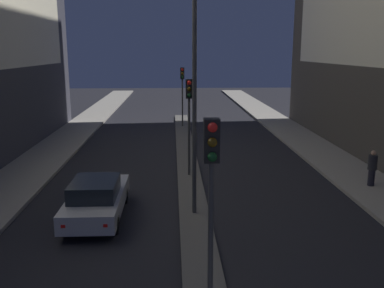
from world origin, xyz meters
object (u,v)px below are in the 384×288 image
object	(u,v)px
street_lamp	(195,57)
traffic_light_mid	(189,106)
car_left_lane	(97,198)
traffic_light_far	(182,83)
traffic_light_near	(211,179)
pedestrian_on_right_sidewalk	(372,167)

from	to	relation	value
street_lamp	traffic_light_mid	bearing A→B (deg)	90.00
car_left_lane	traffic_light_far	bearing A→B (deg)	79.08
traffic_light_near	car_left_lane	distance (m)	8.12
pedestrian_on_right_sidewalk	car_left_lane	bearing A→B (deg)	-166.07
traffic_light_near	pedestrian_on_right_sidewalk	bearing A→B (deg)	49.86
traffic_light_far	street_lamp	bearing A→B (deg)	-90.00
traffic_light_near	traffic_light_mid	world-z (taller)	same
traffic_light_mid	traffic_light_far	world-z (taller)	same
street_lamp	car_left_lane	world-z (taller)	street_lamp
traffic_light_mid	traffic_light_near	bearing A→B (deg)	-90.00
traffic_light_near	street_lamp	world-z (taller)	street_lamp
traffic_light_far	car_left_lane	size ratio (longest dim) A/B	0.98
traffic_light_mid	pedestrian_on_right_sidewalk	size ratio (longest dim) A/B	2.87
traffic_light_mid	traffic_light_far	xyz separation A→B (m)	(0.00, 13.75, 0.00)
traffic_light_near	traffic_light_far	size ratio (longest dim) A/B	1.00
traffic_light_far	car_left_lane	bearing A→B (deg)	-100.92
traffic_light_near	traffic_light_mid	bearing A→B (deg)	90.00
street_lamp	car_left_lane	size ratio (longest dim) A/B	1.85
street_lamp	car_left_lane	xyz separation A→B (m)	(-3.63, -0.11, -5.14)
traffic_light_far	traffic_light_near	bearing A→B (deg)	-90.00
pedestrian_on_right_sidewalk	traffic_light_far	bearing A→B (deg)	117.05
traffic_light_far	street_lamp	world-z (taller)	street_lamp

